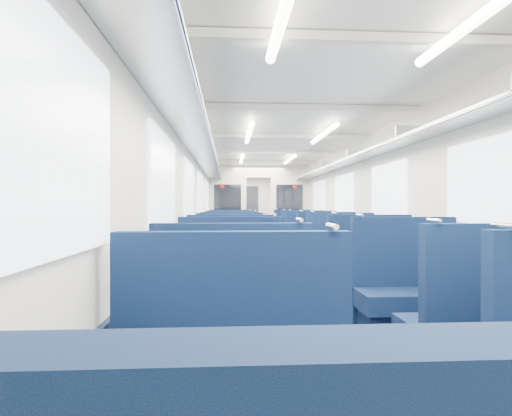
% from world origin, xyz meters
% --- Properties ---
extents(floor, '(2.80, 18.00, 0.01)m').
position_xyz_m(floor, '(0.00, 0.00, 0.00)').
color(floor, black).
rests_on(floor, ground).
extents(ceiling, '(2.80, 18.00, 0.01)m').
position_xyz_m(ceiling, '(0.00, 0.00, 2.35)').
color(ceiling, white).
rests_on(ceiling, wall_left).
extents(wall_left, '(0.02, 18.00, 2.35)m').
position_xyz_m(wall_left, '(-1.40, 0.00, 1.18)').
color(wall_left, beige).
rests_on(wall_left, floor).
extents(dado_left, '(0.03, 17.90, 0.70)m').
position_xyz_m(dado_left, '(-1.39, 0.00, 0.35)').
color(dado_left, '#111E39').
rests_on(dado_left, floor).
extents(wall_right, '(0.02, 18.00, 2.35)m').
position_xyz_m(wall_right, '(1.40, 0.00, 1.18)').
color(wall_right, beige).
rests_on(wall_right, floor).
extents(dado_right, '(0.03, 17.90, 0.70)m').
position_xyz_m(dado_right, '(1.39, 0.00, 0.35)').
color(dado_right, '#111E39').
rests_on(dado_right, floor).
extents(wall_far, '(2.80, 0.02, 2.35)m').
position_xyz_m(wall_far, '(0.00, 9.00, 1.18)').
color(wall_far, beige).
rests_on(wall_far, floor).
extents(luggage_rack_left, '(0.36, 17.40, 0.18)m').
position_xyz_m(luggage_rack_left, '(-1.21, 0.00, 1.97)').
color(luggage_rack_left, '#B2B5BA').
rests_on(luggage_rack_left, wall_left).
extents(luggage_rack_right, '(0.36, 17.40, 0.18)m').
position_xyz_m(luggage_rack_right, '(1.21, 0.00, 1.97)').
color(luggage_rack_right, '#B2B5BA').
rests_on(luggage_rack_right, wall_right).
extents(windows, '(2.78, 15.60, 0.75)m').
position_xyz_m(windows, '(0.00, -0.46, 1.42)').
color(windows, white).
rests_on(windows, wall_left).
extents(ceiling_fittings, '(2.70, 16.06, 0.11)m').
position_xyz_m(ceiling_fittings, '(0.00, -0.26, 2.29)').
color(ceiling_fittings, silver).
rests_on(ceiling_fittings, ceiling).
extents(end_door, '(0.75, 0.06, 2.00)m').
position_xyz_m(end_door, '(0.00, 8.94, 1.00)').
color(end_door, black).
rests_on(end_door, floor).
extents(bulkhead, '(2.80, 0.10, 2.35)m').
position_xyz_m(bulkhead, '(-0.00, 3.33, 1.23)').
color(bulkhead, silver).
rests_on(bulkhead, floor).
extents(seat_4, '(1.01, 0.56, 1.13)m').
position_xyz_m(seat_4, '(-0.83, -5.94, 0.35)').
color(seat_4, '#0E2144').
rests_on(seat_4, floor).
extents(seat_5, '(1.01, 0.56, 1.13)m').
position_xyz_m(seat_5, '(0.83, -6.09, 0.35)').
color(seat_5, '#0E2144').
rests_on(seat_5, floor).
extents(seat_6, '(1.01, 0.56, 1.13)m').
position_xyz_m(seat_6, '(-0.83, -4.72, 0.35)').
color(seat_6, '#0E2144').
rests_on(seat_6, floor).
extents(seat_7, '(1.01, 0.56, 1.13)m').
position_xyz_m(seat_7, '(0.83, -4.88, 0.35)').
color(seat_7, '#0E2144').
rests_on(seat_7, floor).
extents(seat_8, '(1.01, 0.56, 1.13)m').
position_xyz_m(seat_8, '(-0.83, -3.57, 0.35)').
color(seat_8, '#0E2144').
rests_on(seat_8, floor).
extents(seat_9, '(1.01, 0.56, 1.13)m').
position_xyz_m(seat_9, '(0.83, -3.60, 0.35)').
color(seat_9, '#0E2144').
rests_on(seat_9, floor).
extents(seat_10, '(1.01, 0.56, 1.13)m').
position_xyz_m(seat_10, '(-0.83, -2.45, 0.35)').
color(seat_10, '#0E2144').
rests_on(seat_10, floor).
extents(seat_11, '(1.01, 0.56, 1.13)m').
position_xyz_m(seat_11, '(0.83, -2.58, 0.35)').
color(seat_11, '#0E2144').
rests_on(seat_11, floor).
extents(seat_12, '(1.01, 0.56, 1.13)m').
position_xyz_m(seat_12, '(-0.83, -1.40, 0.35)').
color(seat_12, '#0E2144').
rests_on(seat_12, floor).
extents(seat_13, '(1.01, 0.56, 1.13)m').
position_xyz_m(seat_13, '(0.83, -1.31, 0.35)').
color(seat_13, '#0E2144').
rests_on(seat_13, floor).
extents(seat_14, '(1.01, 0.56, 1.13)m').
position_xyz_m(seat_14, '(-0.83, -0.28, 0.35)').
color(seat_14, '#0E2144').
rests_on(seat_14, floor).
extents(seat_15, '(1.01, 0.56, 1.13)m').
position_xyz_m(seat_15, '(0.83, -0.24, 0.35)').
color(seat_15, '#0E2144').
rests_on(seat_15, floor).
extents(seat_16, '(1.01, 0.56, 1.13)m').
position_xyz_m(seat_16, '(-0.83, 1.00, 0.35)').
color(seat_16, '#0E2144').
rests_on(seat_16, floor).
extents(seat_17, '(1.01, 0.56, 1.13)m').
position_xyz_m(seat_17, '(0.83, 0.95, 0.35)').
color(seat_17, '#0E2144').
rests_on(seat_17, floor).
extents(seat_18, '(1.01, 0.56, 1.13)m').
position_xyz_m(seat_18, '(-0.83, 2.19, 0.35)').
color(seat_18, '#0E2144').
rests_on(seat_18, floor).
extents(seat_19, '(1.01, 0.56, 1.13)m').
position_xyz_m(seat_19, '(0.83, 2.14, 0.35)').
color(seat_19, '#0E2144').
rests_on(seat_19, floor).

